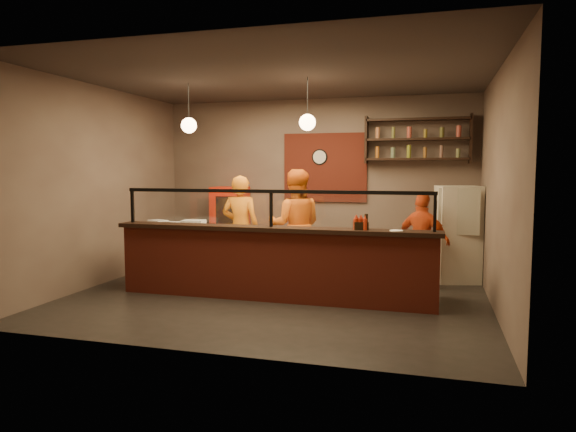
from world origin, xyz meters
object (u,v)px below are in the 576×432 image
(cook_left, at_px, (241,228))
(pepper_mill, at_px, (366,222))
(pizza_dough, at_px, (262,232))
(cook_right, at_px, (422,241))
(condiment_caddy, at_px, (361,226))
(red_cooler, at_px, (230,226))
(cook_mid, at_px, (295,226))
(wall_clock, at_px, (320,157))
(fridge, at_px, (457,234))

(cook_left, distance_m, pepper_mill, 2.54)
(pizza_dough, relative_size, pepper_mill, 2.46)
(cook_left, distance_m, pizza_dough, 0.81)
(cook_right, relative_size, pepper_mill, 7.00)
(cook_right, height_order, condiment_caddy, cook_right)
(cook_right, distance_m, pepper_mill, 1.62)
(red_cooler, relative_size, pepper_mill, 7.13)
(cook_mid, distance_m, red_cooler, 1.97)
(cook_mid, relative_size, cook_right, 1.25)
(cook_right, bearing_deg, wall_clock, -11.66)
(cook_left, xyz_separation_m, pizza_dough, (0.57, -0.58, 0.02))
(cook_mid, xyz_separation_m, cook_right, (2.05, 0.06, -0.19))
(cook_left, xyz_separation_m, red_cooler, (-0.71, 1.29, -0.12))
(wall_clock, height_order, red_cooler, wall_clock)
(condiment_caddy, bearing_deg, red_cooler, 139.78)
(cook_left, height_order, red_cooler, cook_left)
(wall_clock, distance_m, cook_right, 2.74)
(condiment_caddy, height_order, pepper_mill, pepper_mill)
(cook_mid, distance_m, pizza_dough, 0.82)
(pepper_mill, bearing_deg, red_cooler, 140.36)
(cook_right, bearing_deg, fridge, -106.99)
(cook_mid, xyz_separation_m, condiment_caddy, (1.27, -1.32, 0.18))
(cook_mid, xyz_separation_m, red_cooler, (-1.61, 1.12, -0.17))
(wall_clock, height_order, cook_mid, wall_clock)
(red_cooler, bearing_deg, cook_right, -21.17)
(cook_mid, height_order, fridge, cook_mid)
(pepper_mill, bearing_deg, fridge, 58.15)
(red_cooler, xyz_separation_m, pizza_dough, (1.28, -1.87, 0.14))
(condiment_caddy, bearing_deg, cook_mid, 133.84)
(pizza_dough, xyz_separation_m, condiment_caddy, (1.60, -0.57, 0.21))
(wall_clock, xyz_separation_m, cook_mid, (-0.10, -1.43, -1.17))
(pizza_dough, bearing_deg, fridge, 26.37)
(cook_left, relative_size, red_cooler, 1.16)
(fridge, xyz_separation_m, pepper_mill, (-1.26, -2.04, 0.37))
(cook_left, distance_m, fridge, 3.62)
(cook_left, xyz_separation_m, pepper_mill, (2.24, -1.16, 0.28))
(cook_mid, height_order, pepper_mill, cook_mid)
(cook_right, xyz_separation_m, red_cooler, (-3.67, 1.06, 0.01))
(pepper_mill, bearing_deg, pizza_dough, 160.88)
(cook_right, bearing_deg, pizza_dough, 42.14)
(cook_left, relative_size, cook_mid, 0.95)
(cook_right, relative_size, condiment_caddy, 7.86)
(wall_clock, xyz_separation_m, cook_left, (-1.01, -1.60, -1.22))
(red_cooler, height_order, condiment_caddy, red_cooler)
(cook_right, bearing_deg, cook_mid, 25.01)
(wall_clock, relative_size, cook_left, 0.17)
(fridge, height_order, condiment_caddy, fridge)
(pizza_dough, distance_m, pepper_mill, 1.79)
(cook_mid, relative_size, condiment_caddy, 9.80)
(cook_left, relative_size, condiment_caddy, 9.26)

